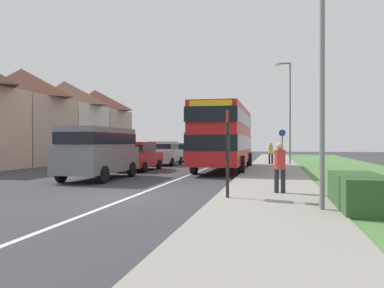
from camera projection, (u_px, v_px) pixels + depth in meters
The scene contains 17 objects.
ground_plane at pixel (129, 198), 11.56m from camera, with size 120.00×120.00×0.00m, color #38383D.
lane_marking_centre at pixel (188, 175), 19.38m from camera, with size 0.14×60.00×0.01m, color silver.
pavement_near_side at pixel (272, 180), 16.53m from camera, with size 3.20×68.00×0.12m, color gray.
grass_verge_seaward at pixel (380, 182), 15.62m from camera, with size 6.00×68.00×0.08m, color #517F42.
roadside_hedge at pixel (360, 193), 9.21m from camera, with size 1.10×2.87×0.90m, color #2D5128.
double_decker_bus at pixel (224, 134), 22.72m from camera, with size 2.80×10.19×3.70m.
parked_van_grey at pixel (99, 149), 17.32m from camera, with size 2.11×5.04×2.33m.
parked_car_red at pixel (138, 155), 22.73m from camera, with size 1.87×4.42×1.70m.
parked_car_silver at pixel (165, 152), 28.15m from camera, with size 1.92×4.09×1.74m.
parked_car_dark_green at pixel (184, 151), 33.67m from camera, with size 1.91×4.51×1.59m.
pedestrian_at_stop at pixel (280, 165), 11.83m from camera, with size 0.34×0.34×1.67m.
pedestrian_walking_away at pixel (271, 152), 27.69m from camera, with size 0.34×0.34×1.67m.
bus_stop_sign at pixel (228, 147), 10.82m from camera, with size 0.09×0.52×2.60m.
cycle_route_sign at pixel (282, 146), 25.38m from camera, with size 0.44×0.08×2.52m.
street_lamp_near at pixel (318, 14), 8.91m from camera, with size 1.14×0.20×8.22m.
street_lamp_mid at pixel (289, 106), 28.01m from camera, with size 1.14×0.20×7.50m.
house_terrace_far_side at pixel (45, 119), 31.61m from camera, with size 6.06×23.77×7.19m.
Camera 1 is at (4.31, -10.89, 1.68)m, focal length 35.92 mm.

